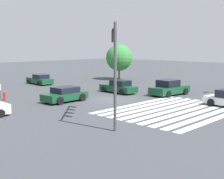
# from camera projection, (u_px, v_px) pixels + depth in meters

# --- Properties ---
(ground_plane) EXTENTS (138.69, 138.69, 0.00)m
(ground_plane) POSITION_uv_depth(u_px,v_px,m) (112.00, 100.00, 29.95)
(ground_plane) COLOR #3D3F44
(crosswalk_markings) EXTENTS (11.25, 8.20, 0.01)m
(crosswalk_markings) POSITION_uv_depth(u_px,v_px,m) (174.00, 110.00, 25.16)
(crosswalk_markings) COLOR silver
(crosswalk_markings) RESTS_ON ground_plane
(traffic_signal_mast) EXTENTS (3.93, 3.93, 6.54)m
(traffic_signal_mast) POSITION_uv_depth(u_px,v_px,m) (114.00, 49.00, 20.31)
(traffic_signal_mast) COLOR #47474C
(traffic_signal_mast) RESTS_ON ground_plane
(car_0) EXTENTS (4.75, 2.44, 1.62)m
(car_0) POSITION_uv_depth(u_px,v_px,m) (169.00, 88.00, 32.66)
(car_0) COLOR #144728
(car_0) RESTS_ON ground_plane
(car_2) EXTENTS (2.06, 4.50, 1.41)m
(car_2) POSITION_uv_depth(u_px,v_px,m) (119.00, 87.00, 34.17)
(car_2) COLOR #144728
(car_2) RESTS_ON ground_plane
(car_4) EXTENTS (4.31, 2.24, 1.38)m
(car_4) POSITION_uv_depth(u_px,v_px,m) (65.00, 95.00, 28.82)
(car_4) COLOR #144728
(car_4) RESTS_ON ground_plane
(car_6) EXTENTS (2.20, 4.58, 1.35)m
(car_6) POSITION_uv_depth(u_px,v_px,m) (40.00, 80.00, 41.80)
(car_6) COLOR #144728
(car_6) RESTS_ON ground_plane
(tree_corner_b) EXTENTS (3.98, 3.98, 5.32)m
(tree_corner_b) POSITION_uv_depth(u_px,v_px,m) (119.00, 58.00, 47.10)
(tree_corner_b) COLOR brown
(tree_corner_b) RESTS_ON ground_plane
(fire_hydrant) EXTENTS (0.22, 0.22, 0.86)m
(fire_hydrant) POSITION_uv_depth(u_px,v_px,m) (4.00, 96.00, 29.43)
(fire_hydrant) COLOR red
(fire_hydrant) RESTS_ON ground_plane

